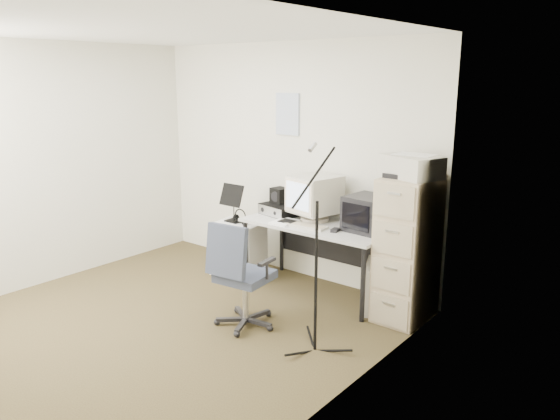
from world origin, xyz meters
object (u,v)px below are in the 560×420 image
Objects in this scene: filing_cabinet at (408,249)px; office_chair at (245,274)px; side_cart at (240,249)px; desk at (317,258)px.

office_chair is at bearing -134.88° from filing_cabinet.
filing_cabinet is at bearing 38.43° from office_chair.
side_cart is (-0.88, 0.87, -0.17)m from office_chair.
desk is 1.58× the size of office_chair.
office_chair is at bearing -55.05° from side_cart.
side_cart is at bearing -175.34° from filing_cabinet.
desk is 2.48× the size of side_cart.
office_chair is (-0.07, -1.00, 0.11)m from desk.
desk reaches higher than side_cart.
office_chair reaches higher than desk.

